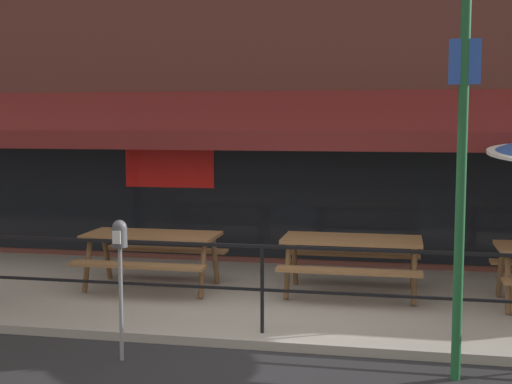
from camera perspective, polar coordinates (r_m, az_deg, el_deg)
ground_plane at (r=7.63m, az=0.06°, el=-12.55°), size 120.00×120.00×0.00m
patio_deck at (r=9.51m, az=2.46°, el=-8.52°), size 15.00×4.00×0.10m
restaurant_building at (r=11.48m, az=4.31°, el=12.08°), size 15.00×1.60×7.37m
patio_railing at (r=7.71m, az=0.50°, el=-6.21°), size 13.84×0.04×0.97m
picnic_table_left at (r=9.81m, az=-8.32°, el=-4.21°), size 1.80×1.42×0.76m
picnic_table_centre at (r=9.44m, az=7.67°, el=-4.60°), size 1.80×1.42×0.76m
parking_meter_near at (r=7.18m, az=-10.84°, el=-4.37°), size 0.15×0.16×1.42m
street_sign_pole at (r=6.68m, az=16.14°, el=2.82°), size 0.28×0.09×4.05m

